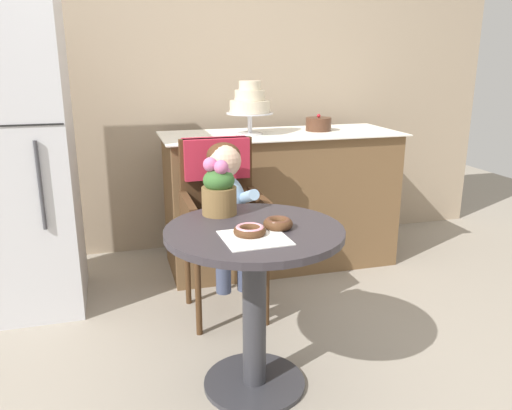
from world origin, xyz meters
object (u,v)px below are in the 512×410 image
Objects in this scene: cafe_table at (254,277)px; round_layer_cake at (318,124)px; seated_child at (226,199)px; donut_front at (250,230)px; flower_vase at (219,189)px; tiered_cake_stand at (250,103)px; donut_mid at (278,223)px; refrigerator at (10,159)px; wicker_chair at (220,198)px.

cafe_table is 4.23× the size of round_layer_cake.
round_layer_cake is at bearing 42.16° from seated_child.
round_layer_cake is (0.86, 1.41, 0.20)m from donut_front.
flower_vase is 1.19m from tiered_cake_stand.
seated_child is at bearing 95.97° from donut_mid.
donut_front is 0.74× the size of round_layer_cake.
tiered_cake_stand is (0.32, 0.69, 0.42)m from seated_child.
refrigerator is at bearing 135.25° from donut_mid.
tiered_cake_stand reaches higher than seated_child.
donut_front is 0.07× the size of refrigerator.
round_layer_cake is (0.80, 0.57, 0.30)m from wicker_chair.
tiered_cake_stand reaches higher than round_layer_cake.
seated_child is 1.19m from refrigerator.
cafe_table is 2.88× the size of flower_vase.
seated_child reaches higher than donut_front.
tiered_cake_stand is 0.51m from round_layer_cake.
cafe_table is 5.75× the size of donut_front.
tiered_cake_stand is at bearing 79.40° from donut_mid.
tiered_cake_stand is at bearing 68.07° from flower_vase.
donut_front is 1.55m from refrigerator.
wicker_chair is 0.58m from flower_vase.
donut_mid is (0.07, -0.79, 0.10)m from wicker_chair.
seated_child reaches higher than donut_mid.
refrigerator reaches higher than round_layer_cake.
wicker_chair reaches higher than cafe_table.
tiered_cake_stand is 1.96× the size of round_layer_cake.
refrigerator reaches higher than donut_mid.
tiered_cake_stand is (0.34, 1.30, 0.59)m from cafe_table.
donut_mid is (0.13, 0.05, 0.00)m from donut_front.
tiered_cake_stand reaches higher than wicker_chair.
tiered_cake_stand is 0.20× the size of refrigerator.
wicker_chair is at bearing -120.44° from tiered_cake_stand.
donut_mid is 1.56m from round_layer_cake.
seated_child is at bearing 84.79° from donut_front.
round_layer_cake reaches higher than donut_mid.
flower_vase is (-0.12, -0.38, 0.15)m from seated_child.
wicker_chair is at bearing 94.80° from donut_mid.
refrigerator is at bearing -172.94° from round_layer_cake.
wicker_chair reaches higher than donut_mid.
donut_mid reaches higher than donut_front.
refrigerator is at bearing 130.65° from donut_front.
refrigerator reaches higher than wicker_chair.
tiered_cake_stand is (0.25, 1.33, 0.35)m from donut_mid.
donut_front is at bearing -92.62° from wicker_chair.
tiered_cake_stand is (0.43, 1.07, 0.27)m from flower_vase.
round_layer_cake is at bearing 61.69° from donut_mid.
tiered_cake_stand is at bearing 65.51° from seated_child.
donut_mid is at bearing -44.75° from refrigerator.
flower_vase is (-0.18, 0.26, 0.09)m from donut_mid.
seated_child is 1.11m from round_layer_cake.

